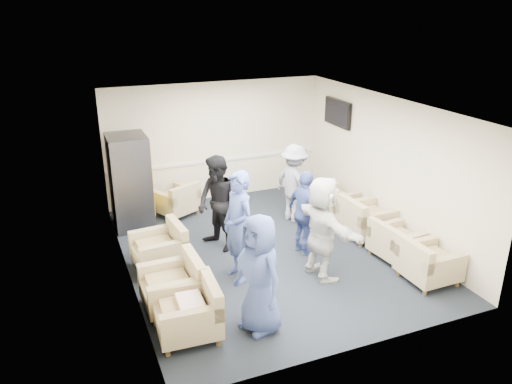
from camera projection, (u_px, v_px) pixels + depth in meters
name	position (u px, v px, depth m)	size (l,w,h in m)	color
floor	(267.00, 251.00, 9.25)	(6.00, 6.00, 0.00)	black
ceiling	(268.00, 106.00, 8.29)	(6.00, 6.00, 0.00)	silver
back_wall	(216.00, 141.00, 11.37)	(5.00, 0.02, 2.70)	beige
front_wall	(364.00, 259.00, 6.17)	(5.00, 0.02, 2.70)	beige
left_wall	(123.00, 203.00, 7.89)	(0.02, 6.00, 2.70)	beige
right_wall	(386.00, 166.00, 9.65)	(0.02, 6.00, 2.70)	beige
chair_rail	(217.00, 161.00, 11.51)	(4.98, 0.04, 0.06)	silver
tv	(337.00, 113.00, 10.94)	(0.10, 1.00, 0.58)	black
armchair_left_near	(191.00, 314.00, 6.82)	(0.88, 0.88, 0.67)	tan
armchair_left_mid	(176.00, 287.00, 7.45)	(0.87, 0.87, 0.68)	tan
armchair_left_far	(162.00, 250.00, 8.59)	(0.90, 0.90, 0.67)	tan
armchair_right_near	(426.00, 264.00, 8.14)	(0.82, 0.82, 0.65)	tan
armchair_right_midnear	(394.00, 243.00, 8.90)	(0.83, 0.83, 0.61)	tan
armchair_right_midfar	(364.00, 220.00, 9.70)	(0.89, 0.89, 0.70)	tan
armchair_right_far	(333.00, 202.00, 10.70)	(0.89, 0.89, 0.62)	tan
armchair_corner	(177.00, 201.00, 10.71)	(1.06, 1.06, 0.63)	tan
vending_machine	(130.00, 182.00, 10.00)	(0.77, 0.90, 1.90)	#48484F
backpack	(193.00, 270.00, 8.14)	(0.31, 0.25, 0.45)	black
pillow	(190.00, 303.00, 6.75)	(0.44, 0.33, 0.13)	white
person_front_left	(259.00, 274.00, 6.77)	(0.84, 0.55, 1.73)	#405399
person_mid_left	(238.00, 227.00, 8.04)	(0.68, 0.45, 1.87)	#405399
person_back_left	(218.00, 204.00, 9.06)	(0.87, 0.68, 1.78)	black
person_back_right	(295.00, 183.00, 10.27)	(1.07, 0.61, 1.65)	beige
person_mid_right	(305.00, 213.00, 8.93)	(0.92, 0.38, 1.57)	#405399
person_front_right	(323.00, 228.00, 8.12)	(1.63, 0.52, 1.76)	silver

